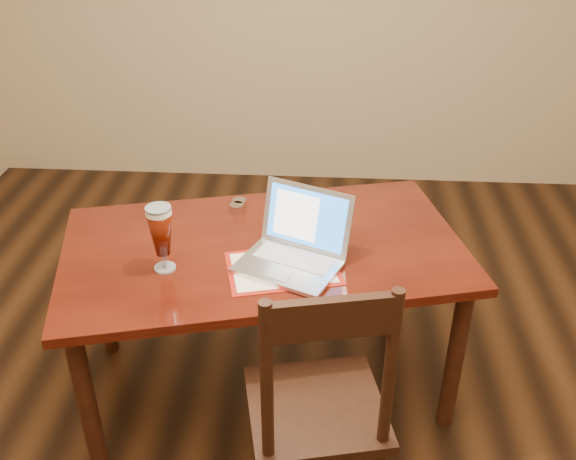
{
  "coord_description": "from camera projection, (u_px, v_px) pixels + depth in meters",
  "views": [
    {
      "loc": [
        0.15,
        -1.74,
        2.08
      ],
      "look_at": [
        0.01,
        0.37,
        0.82
      ],
      "focal_mm": 40.0,
      "sensor_mm": 36.0,
      "label": 1
    }
  ],
  "objects": [
    {
      "name": "ground",
      "position": [
        280.0,
        451.0,
        2.56
      ],
      "size": [
        5.0,
        5.0,
        0.0
      ],
      "primitive_type": "plane",
      "color": "black",
      "rests_on": "ground"
    },
    {
      "name": "dining_chair",
      "position": [
        318.0,
        409.0,
        2.1
      ],
      "size": [
        0.53,
        0.51,
        1.06
      ],
      "rotation": [
        0.0,
        0.0,
        0.22
      ],
      "color": "black",
      "rests_on": "ground"
    },
    {
      "name": "dining_table",
      "position": [
        263.0,
        263.0,
        2.56
      ],
      "size": [
        1.73,
        1.23,
        0.99
      ],
      "rotation": [
        0.0,
        0.0,
        0.25
      ],
      "color": "#51150A",
      "rests_on": "ground"
    }
  ]
}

